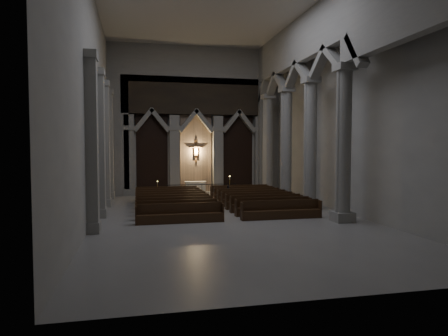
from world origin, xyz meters
name	(u,v)px	position (x,y,z in m)	size (l,w,h in m)	color
room	(228,77)	(0.00, 0.00, 7.60)	(24.00, 24.10, 12.00)	gray
sanctuary_wall	(196,113)	(0.00, 11.54, 6.62)	(14.00, 0.77, 12.00)	gray
right_arcade	(312,80)	(5.50, 1.33, 7.83)	(1.00, 24.00, 12.00)	gray
left_pilasters	(103,146)	(-6.75, 3.50, 3.91)	(0.60, 13.00, 8.03)	gray
sanctuary_step	(198,194)	(0.00, 10.60, 0.07)	(8.50, 2.60, 0.15)	gray
altar	(195,187)	(-0.17, 11.04, 0.60)	(1.73, 0.69, 0.88)	beige
altar_rail	(202,188)	(0.00, 8.73, 0.69)	(5.32, 0.09, 1.05)	black
candle_stand_left	(158,193)	(-3.30, 9.33, 0.35)	(0.21, 0.21, 1.27)	#AD9435
candle_stand_right	(230,190)	(2.37, 9.57, 0.42)	(0.26, 0.26, 1.54)	#AD9435
pews	(216,203)	(0.00, 3.30, 0.32)	(9.84, 9.26, 0.99)	black
worshipper	(228,193)	(1.56, 6.56, 0.56)	(0.41, 0.27, 1.12)	black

